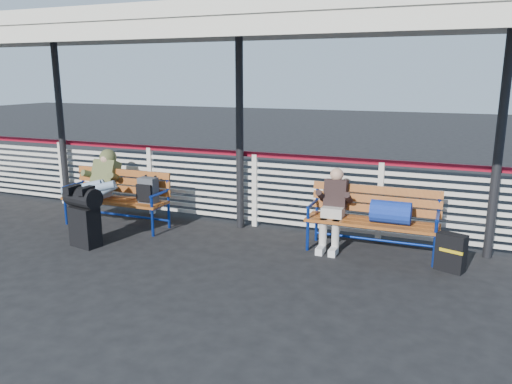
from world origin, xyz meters
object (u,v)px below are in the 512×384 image
at_px(bench_right, 381,213).
at_px(luggage_stack, 84,214).
at_px(companion_person, 333,208).
at_px(bench_left, 125,192).
at_px(traveler_man, 95,186).
at_px(suitcase_side, 451,252).

bearing_deg(bench_right, luggage_stack, -161.94).
bearing_deg(companion_person, luggage_stack, -158.90).
distance_m(bench_left, traveler_man, 0.48).
bearing_deg(luggage_stack, traveler_man, 128.10).
height_order(bench_right, suitcase_side, bench_right).
height_order(traveler_man, companion_person, traveler_man).
bearing_deg(suitcase_side, luggage_stack, -148.66).
distance_m(bench_right, suitcase_side, 1.05).
height_order(bench_right, traveler_man, traveler_man).
bearing_deg(bench_left, bench_right, 3.75).
height_order(bench_left, traveler_man, traveler_man).
height_order(bench_left, suitcase_side, bench_left).
height_order(luggage_stack, suitcase_side, luggage_stack).
xyz_separation_m(bench_left, companion_person, (3.39, 0.25, 0.02)).
height_order(bench_left, bench_right, same).
relative_size(bench_right, traveler_man, 1.10).
relative_size(bench_right, companion_person, 1.57).
height_order(luggage_stack, companion_person, companion_person).
relative_size(luggage_stack, suitcase_side, 1.82).
distance_m(luggage_stack, bench_left, 1.04).
bearing_deg(bench_right, bench_left, -176.25).
xyz_separation_m(bench_left, traveler_man, (-0.30, -0.35, 0.15)).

